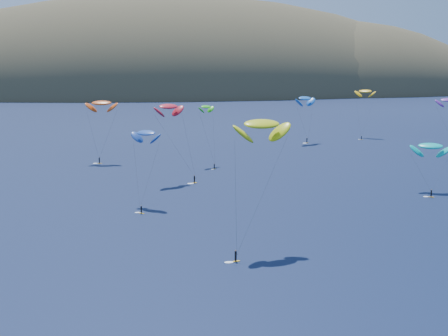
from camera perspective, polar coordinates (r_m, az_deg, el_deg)
island at (r=627.68m, az=-3.19°, el=6.07°), size 730.00×300.00×210.00m
kitesurfer_1 at (r=208.91m, az=-11.14°, el=5.85°), size 10.50×7.49×22.20m
kitesurfer_2 at (r=112.29m, az=3.47°, el=4.03°), size 12.95×13.02×25.58m
kitesurfer_3 at (r=199.91m, az=-1.65°, el=5.60°), size 6.73×12.83×20.33m
kitesurfer_4 at (r=253.21m, az=7.42°, el=6.33°), size 11.45×9.82×20.75m
kitesurfer_5 at (r=169.67m, az=18.36°, el=1.92°), size 10.58×12.52×14.34m
kitesurfer_9 at (r=172.80m, az=-5.09°, el=5.61°), size 12.39×9.20×23.48m
kitesurfer_10 at (r=147.01m, az=-7.14°, el=3.19°), size 8.40×14.44×19.08m
kitesurfer_11 at (r=276.81m, az=12.79°, el=6.86°), size 10.24×15.07×22.01m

